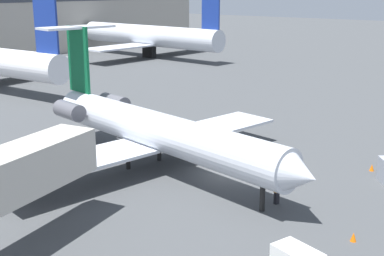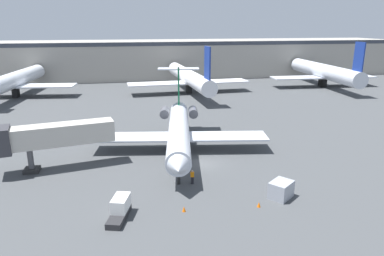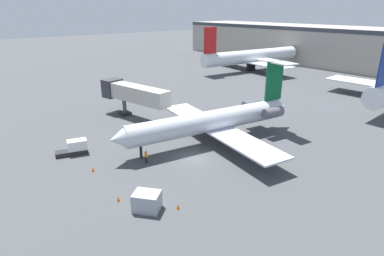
{
  "view_description": "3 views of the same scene",
  "coord_description": "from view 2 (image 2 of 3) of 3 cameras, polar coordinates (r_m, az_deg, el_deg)",
  "views": [
    {
      "loc": [
        -31.57,
        -20.76,
        14.04
      ],
      "look_at": [
        -0.09,
        3.41,
        3.22
      ],
      "focal_mm": 48.39,
      "sensor_mm": 36.0,
      "label": 1
    },
    {
      "loc": [
        -10.04,
        -42.4,
        17.74
      ],
      "look_at": [
        -0.74,
        3.82,
        3.85
      ],
      "focal_mm": 33.14,
      "sensor_mm": 36.0,
      "label": 2
    },
    {
      "loc": [
        28.83,
        -24.14,
        18.1
      ],
      "look_at": [
        -2.93,
        1.92,
        2.74
      ],
      "focal_mm": 30.17,
      "sensor_mm": 36.0,
      "label": 3
    }
  ],
  "objects": [
    {
      "name": "regional_jet",
      "position": [
        50.73,
        -2.15,
        -0.15
      ],
      "size": [
        25.86,
        29.01,
        10.67
      ],
      "color": "silver",
      "rests_on": "ground_plane"
    },
    {
      "name": "traffic_cone_mid",
      "position": [
        35.68,
        -1.3,
        -12.89
      ],
      "size": [
        0.36,
        0.36,
        0.55
      ],
      "color": "orange",
      "rests_on": "ground_plane"
    },
    {
      "name": "cargo_container_uld",
      "position": [
        39.13,
        14.14,
        -9.6
      ],
      "size": [
        3.14,
        3.05,
        1.81
      ],
      "color": "#999EA8",
      "rests_on": "ground_plane"
    },
    {
      "name": "ground_plane",
      "position": [
        47.06,
        1.81,
        -5.81
      ],
      "size": [
        400.0,
        400.0,
        0.1
      ],
      "primitive_type": "cube",
      "color": "#424447"
    },
    {
      "name": "parked_airliner_west_end",
      "position": [
        99.14,
        -26.75,
        6.83
      ],
      "size": [
        29.82,
        35.09,
        13.23
      ],
      "color": "silver",
      "rests_on": "ground_plane"
    },
    {
      "name": "baggage_tug_lead",
      "position": [
        35.22,
        -11.51,
        -12.63
      ],
      "size": [
        2.49,
        4.23,
        1.9
      ],
      "color": "#262628",
      "rests_on": "ground_plane"
    },
    {
      "name": "parked_airliner_west_mid",
      "position": [
        94.3,
        -0.48,
        8.14
      ],
      "size": [
        32.36,
        38.36,
        13.16
      ],
      "color": "white",
      "rests_on": "ground_plane"
    },
    {
      "name": "terminal_building",
      "position": [
        124.45,
        -6.82,
        10.96
      ],
      "size": [
        172.36,
        21.06,
        12.29
      ],
      "color": "#9E998E",
      "rests_on": "ground_plane"
    },
    {
      "name": "traffic_cone_far",
      "position": [
        42.02,
        14.95,
        -8.74
      ],
      "size": [
        0.36,
        0.36,
        0.55
      ],
      "color": "orange",
      "rests_on": "ground_plane"
    },
    {
      "name": "ground_crew_marshaller",
      "position": [
        41.09,
        0.05,
        -7.85
      ],
      "size": [
        0.45,
        0.36,
        1.69
      ],
      "color": "black",
      "rests_on": "ground_plane"
    },
    {
      "name": "jet_bridge",
      "position": [
        47.31,
        -22.48,
        -1.29
      ],
      "size": [
        14.82,
        5.67,
        6.06
      ],
      "color": "#B7B2A8",
      "rests_on": "ground_plane"
    },
    {
      "name": "traffic_cone_near",
      "position": [
        37.07,
        10.71,
        -12.01
      ],
      "size": [
        0.36,
        0.36,
        0.55
      ],
      "color": "orange",
      "rests_on": "ground_plane"
    },
    {
      "name": "parked_airliner_centre",
      "position": [
        110.98,
        20.48,
        8.48
      ],
      "size": [
        30.82,
        36.52,
        13.57
      ],
      "color": "silver",
      "rests_on": "ground_plane"
    }
  ]
}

